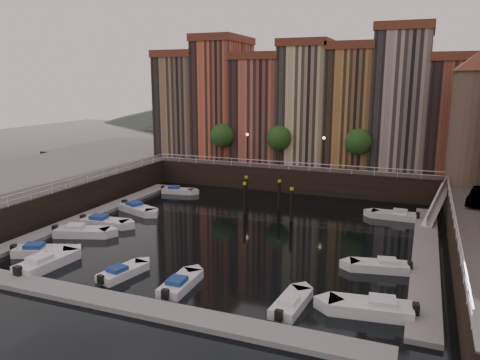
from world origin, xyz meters
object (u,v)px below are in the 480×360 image
at_px(gangway, 437,202).
at_px(boat_left_0, 41,251).
at_px(boat_left_1, 81,232).
at_px(boat_left_2, 104,222).
at_px(corner_tower, 474,117).
at_px(mooring_pilings, 265,198).

height_order(gangway, boat_left_0, gangway).
distance_m(boat_left_1, boat_left_2, 3.20).
distance_m(gangway, boat_left_1, 34.59).
relative_size(boat_left_1, boat_left_2, 1.03).
xyz_separation_m(corner_tower, boat_left_0, (-32.72, -26.62, -9.83)).
height_order(boat_left_0, boat_left_1, boat_left_1).
distance_m(corner_tower, gangway, 9.86).
bearing_deg(corner_tower, boat_left_0, -140.87).
relative_size(boat_left_0, boat_left_1, 0.92).
bearing_deg(gangway, boat_left_0, -143.43).
xyz_separation_m(mooring_pilings, boat_left_1, (-13.13, -13.25, -1.26)).
relative_size(mooring_pilings, boat_left_1, 1.27).
relative_size(gangway, boat_left_0, 1.75).
height_order(corner_tower, boat_left_2, corner_tower).
distance_m(corner_tower, boat_left_0, 43.32).
height_order(gangway, mooring_pilings, gangway).
relative_size(mooring_pilings, boat_left_2, 1.31).
relative_size(corner_tower, gangway, 1.66).
xyz_separation_m(boat_left_0, boat_left_2, (-0.16, 8.28, 0.02)).
bearing_deg(boat_left_0, boat_left_2, 70.15).
bearing_deg(mooring_pilings, boat_left_2, -142.41).
xyz_separation_m(gangway, boat_left_1, (-30.06, -17.04, -1.52)).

